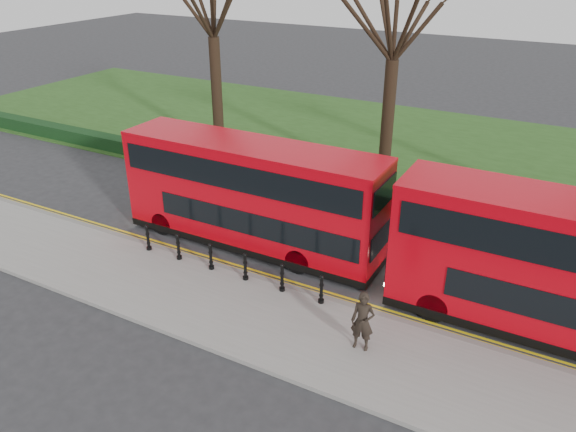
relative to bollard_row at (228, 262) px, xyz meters
The scene contains 11 objects.
ground 1.53m from the bollard_row, 102.70° to the left, with size 120.00×120.00×0.00m, color #28282B.
pavement 1.77m from the bollard_row, 100.45° to the right, with size 60.00×4.00×0.15m, color gray.
kerb 0.74m from the bollard_row, 131.00° to the left, with size 60.00×0.25×0.16m, color slate.
grass_verge 16.36m from the bollard_row, 91.07° to the left, with size 60.00×18.00×0.06m, color #254918.
hedge 8.16m from the bollard_row, 92.14° to the left, with size 60.00×0.90×0.80m, color black.
yellow_line_outer 0.96m from the bollard_row, 115.08° to the left, with size 60.00×0.10×0.01m, color yellow.
yellow_line_inner 1.11m from the bollard_row, 109.69° to the left, with size 60.00×0.10×0.01m, color yellow.
tree_mid 13.57m from the bollard_row, 81.50° to the left, with size 6.96×6.96×10.87m.
bollard_row is the anchor object (origin of this frame).
bus_lead 2.99m from the bollard_row, 101.84° to the left, with size 10.51×2.42×4.18m.
pedestrian 5.90m from the bollard_row, 14.70° to the right, with size 0.68×0.45×1.87m, color black.
Camera 1 is at (10.40, -15.34, 10.87)m, focal length 35.00 mm.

